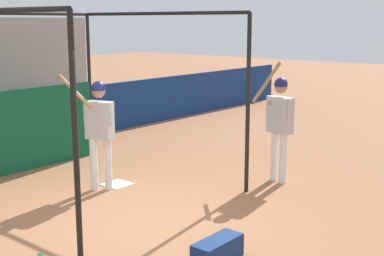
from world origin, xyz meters
TOP-DOWN VIEW (x-y plane):
  - ground_plane at (0.00, 0.00)m, footprint 60.00×60.00m
  - batting_cage at (0.53, 3.09)m, footprint 3.56×4.05m
  - home_plate at (1.14, 1.75)m, footprint 0.44×0.44m
  - player_batter at (0.78, 1.75)m, footprint 0.60×0.80m
  - player_waiting at (3.12, -0.31)m, footprint 0.48×0.81m
  - equipment_bag at (-0.15, -1.43)m, footprint 0.70×0.28m

SIDE VIEW (x-z plane):
  - ground_plane at x=0.00m, z-range 0.00..0.00m
  - home_plate at x=1.14m, z-range 0.00..0.02m
  - equipment_bag at x=-0.15m, z-range 0.00..0.28m
  - player_batter at x=0.78m, z-range 0.15..2.11m
  - player_waiting at x=3.12m, z-range 0.09..2.19m
  - batting_cage at x=0.53m, z-range -0.18..2.80m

